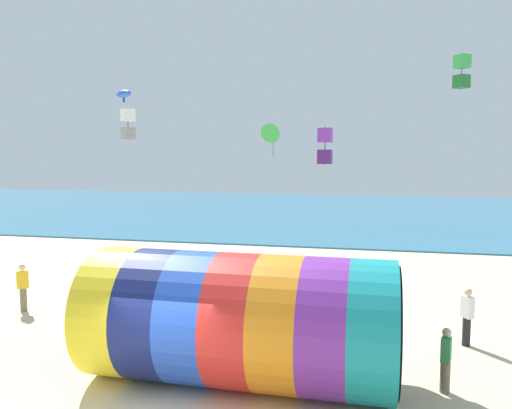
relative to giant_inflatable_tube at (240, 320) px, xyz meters
name	(u,v)px	position (x,y,z in m)	size (l,w,h in m)	color
sea	(319,211)	(-1.49, 38.74, -1.63)	(120.00, 40.00, 0.10)	teal
giant_inflatable_tube	(240,320)	(0.00, 0.00, 0.00)	(7.75, 3.50, 3.36)	yellow
kite_handler	(446,360)	(5.02, 0.64, -0.85)	(0.31, 0.41, 1.63)	#726651
kite_white_box	(128,124)	(-6.27, 6.68, 5.33)	(0.63, 0.63, 1.28)	white
kite_blue_parafoil	(124,94)	(-9.41, 12.57, 7.27)	(1.31, 1.07, 0.63)	blue
kite_green_delta	(273,130)	(-1.43, 12.37, 5.30)	(1.12, 1.34, 1.93)	green
kite_green_box	(462,72)	(6.93, 11.24, 7.64)	(0.73, 0.73, 1.49)	green
kite_purple_box	(325,146)	(1.77, 3.74, 4.39)	(0.45, 0.45, 1.17)	purple
bystander_near_water	(23,287)	(-9.32, 4.00, -0.76)	(0.40, 0.29, 1.79)	#726651
bystander_mid_beach	(467,316)	(6.12, 3.95, -0.75)	(0.38, 0.42, 1.80)	black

